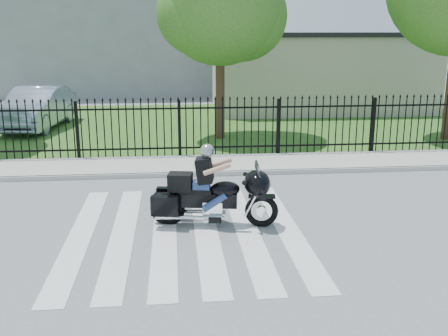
{
  "coord_description": "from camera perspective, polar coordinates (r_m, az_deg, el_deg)",
  "views": [
    {
      "loc": [
        -0.19,
        -9.52,
        3.78
      ],
      "look_at": [
        0.85,
        1.02,
        1.0
      ],
      "focal_mm": 42.0,
      "sensor_mm": 36.0,
      "label": 1
    }
  ],
  "objects": [
    {
      "name": "sidewalk",
      "position": [
        14.99,
        -4.73,
        0.3
      ],
      "size": [
        40.0,
        2.0,
        0.12
      ],
      "primitive_type": "cube",
      "color": "#ADAAA3",
      "rests_on": "ground"
    },
    {
      "name": "tree_mid",
      "position": [
        18.62,
        -0.44,
        17.44
      ],
      "size": [
        4.2,
        4.2,
        6.78
      ],
      "color": "#382316",
      "rests_on": "ground"
    },
    {
      "name": "building_low_roof",
      "position": [
        26.52,
        10.41,
        14.1
      ],
      "size": [
        10.2,
        6.2,
        0.2
      ],
      "primitive_type": "cube",
      "color": "black",
      "rests_on": "building_low"
    },
    {
      "name": "crosswalk",
      "position": [
        10.25,
        -4.21,
        -6.95
      ],
      "size": [
        5.0,
        5.5,
        0.01
      ],
      "primitive_type": null,
      "color": "silver",
      "rests_on": "ground"
    },
    {
      "name": "building_low",
      "position": [
        26.59,
        10.23,
        10.12
      ],
      "size": [
        10.0,
        6.0,
        3.5
      ],
      "primitive_type": "cube",
      "color": "#B5AB97",
      "rests_on": "ground"
    },
    {
      "name": "curb",
      "position": [
        14.03,
        -4.66,
        -0.72
      ],
      "size": [
        40.0,
        0.12,
        0.12
      ],
      "primitive_type": "cube",
      "color": "#ADAAA3",
      "rests_on": "ground"
    },
    {
      "name": "grass_strip",
      "position": [
        21.85,
        -5.07,
        4.73
      ],
      "size": [
        40.0,
        12.0,
        0.02
      ],
      "primitive_type": "cube",
      "color": "#29541C",
      "rests_on": "ground"
    },
    {
      "name": "motorcycle_rider",
      "position": [
        10.37,
        -1.52,
        -2.61
      ],
      "size": [
        2.56,
        1.1,
        1.7
      ],
      "rotation": [
        0.0,
        0.0,
        -0.17
      ],
      "color": "black",
      "rests_on": "ground"
    },
    {
      "name": "iron_fence",
      "position": [
        15.79,
        -4.87,
        4.16
      ],
      "size": [
        26.0,
        0.04,
        1.8
      ],
      "color": "black",
      "rests_on": "ground"
    },
    {
      "name": "ground",
      "position": [
        10.25,
        -4.21,
        -6.98
      ],
      "size": [
        120.0,
        120.0,
        0.0
      ],
      "primitive_type": "plane",
      "color": "slate",
      "rests_on": "ground"
    },
    {
      "name": "parked_car",
      "position": [
        22.07,
        -19.69,
        6.19
      ],
      "size": [
        2.28,
        5.09,
        1.62
      ],
      "primitive_type": "imported",
      "rotation": [
        0.0,
        0.0,
        -0.12
      ],
      "color": "#96A3BC",
      "rests_on": "grass_strip"
    }
  ]
}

